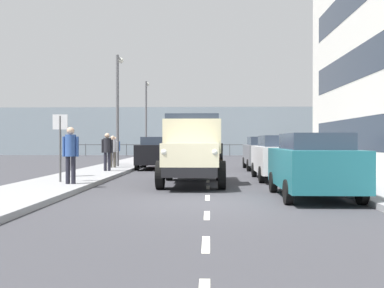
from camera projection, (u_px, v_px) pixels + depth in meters
The scene contains 21 objects.
ground_plane at pixel (208, 172), 22.15m from camera, with size 80.00×80.00×0.00m, color #38383D.
sidewalk_left at pixel (312, 171), 21.96m from camera, with size 2.55×44.28×0.15m, color gray.
sidewalk_right at pixel (106, 170), 22.35m from camera, with size 2.55×44.28×0.15m, color gray.
road_centreline_markings at pixel (208, 174), 20.73m from camera, with size 0.12×39.18×0.01m.
sea_horizon at pixel (209, 131), 47.25m from camera, with size 80.00×0.80×5.00m, color #84939E.
seawall_railing at pixel (209, 147), 43.67m from camera, with size 28.08×0.08×1.20m.
truck_vintage_cream at pixel (192, 151), 15.51m from camera, with size 2.17×5.64×2.43m.
car_teal_kerbside_near at pixel (313, 164), 12.05m from camera, with size 1.93×4.11×1.72m.
car_white_kerbside_1 at pixel (280, 157), 17.64m from camera, with size 1.93×4.37×1.72m.
car_grey_kerbside_2 at pixel (262, 153), 23.78m from camera, with size 1.79×4.35×1.72m.
car_black_oppositeside_0 at pixel (156, 152), 24.46m from camera, with size 1.87×4.15×1.72m.
car_red_oppositeside_1 at pixel (168, 150), 31.00m from camera, with size 1.89×4.07×1.72m.
car_navy_oppositeside_2 at pixel (174, 148), 36.78m from camera, with size 1.96×4.29×1.72m.
pedestrian_strolling at pixel (71, 150), 14.42m from camera, with size 0.53×0.34×1.81m.
pedestrian_in_dark_coat at pixel (71, 152), 17.43m from camera, with size 0.53×0.34×1.58m.
pedestrian_near_railing at pixel (107, 149), 20.60m from camera, with size 0.53×0.34×1.72m.
pedestrian_couple_a at pixel (113, 149), 23.12m from camera, with size 0.53×0.34×1.62m.
pedestrian_couple_b at pixel (116, 148), 26.33m from camera, with size 0.53×0.34×1.59m.
lamp_post_promenade at pixel (118, 99), 24.53m from camera, with size 0.32×1.14×5.99m.
lamp_post_far at pixel (146, 112), 37.36m from camera, with size 0.32×1.14×6.25m.
street_sign at pixel (60, 136), 15.10m from camera, with size 0.50×0.07×2.25m.
Camera 1 is at (-0.05, 11.25, 1.53)m, focal length 42.47 mm.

